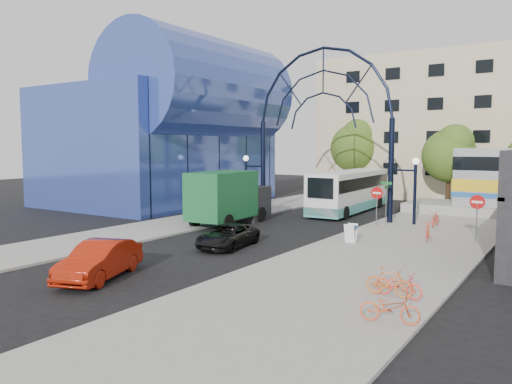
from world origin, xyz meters
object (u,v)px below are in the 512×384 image
Objects in this scene: bike_far_b at (389,282)px; black_suv at (228,236)px; street_name_sign at (386,194)px; green_truck at (230,198)px; red_sedan at (100,260)px; bike_near_a at (436,218)px; city_bus at (350,191)px; do_not_enter_sign at (477,207)px; tree_north_a at (450,153)px; gateway_arch at (323,98)px; bike_far_c at (399,285)px; stop_sign at (377,197)px; tree_north_b at (357,145)px; bike_far_a at (390,308)px; bike_near_b at (428,231)px; sandwich_board at (351,231)px.

black_suv is at bearing 68.96° from bike_far_b.
bike_far_b is at bearing -70.71° from street_name_sign.
red_sedan is (3.81, -13.70, -1.03)m from green_truck.
city_bus is at bearing 147.03° from bike_near_a.
green_truck is (-14.77, -1.97, -0.21)m from do_not_enter_sign.
gateway_arch is at bearing -117.17° from tree_north_a.
street_name_sign is 1.73× the size of bike_far_c.
red_sedan reaches higher than bike_far_b.
gateway_arch is at bearing 157.37° from stop_sign.
bike_near_a is at bearing -81.32° from tree_north_a.
black_suv is at bearing 65.04° from red_sedan.
gateway_arch reaches higher than do_not_enter_sign.
tree_north_b is at bearing 86.25° from green_truck.
bike_far_a is (0.20, -14.57, -1.41)m from do_not_enter_sign.
street_name_sign reaches higher than bike_near_b.
bike_near_b is at bearing -0.31° from green_truck.
bike_near_a is 18.85m from bike_far_a.
bike_far_c is at bearing -65.63° from city_bus.
bike_near_b is (3.19, 2.87, -0.10)m from sandwich_board.
stop_sign is 3.97m from bike_near_a.
sandwich_board is at bearing 38.63° from bike_far_c.
green_truck reaches higher than bike_far_c.
stop_sign is 10.99m from black_suv.
red_sedan reaches higher than black_suv.
city_bus reaches higher than do_not_enter_sign.
tree_north_b is (-3.88, 15.93, -3.29)m from gateway_arch.
bike_near_a is (11.72, 5.97, -1.14)m from green_truck.
tree_north_a is 20.65m from green_truck.
bike_far_c is (10.34, -20.41, -1.12)m from city_bus.
bike_far_b is 0.33m from bike_far_c.
do_not_enter_sign is 0.35× the size of green_truck.
bike_far_a is 2.64m from bike_far_b.
gateway_arch is at bearing 164.93° from street_name_sign.
green_truck is at bearing 84.68° from red_sedan.
bike_far_c is at bearing -69.52° from street_name_sign.
gateway_arch reaches higher than street_name_sign.
tree_north_a is 12.71m from bike_near_a.
green_truck is (0.10, -21.89, -3.50)m from tree_north_b.
gateway_arch reaches higher than bike_far_b.
bike_far_b is at bearing -93.15° from do_not_enter_sign.
do_not_enter_sign is at bearing -53.26° from tree_north_b.
bike_far_a is (11.16, 1.10, -0.17)m from red_sedan.
gateway_arch is at bearing 18.11° from bike_far_a.
bike_near_a is at bearing -53.42° from tree_north_b.
bike_far_b is at bearing -1.62° from red_sedan.
gateway_arch is 13.43m from do_not_enter_sign.
red_sedan is at bearing 82.65° from bike_far_a.
tree_north_b is 0.68× the size of city_bus.
bike_near_b is at bearing -46.30° from street_name_sign.
tree_north_b is 1.80× the size of red_sedan.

